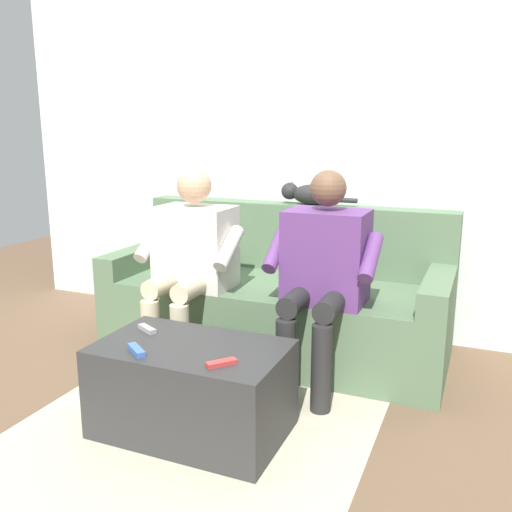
{
  "coord_description": "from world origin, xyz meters",
  "views": [
    {
      "loc": [
        -1.13,
        2.88,
        1.32
      ],
      "look_at": [
        0.0,
        0.21,
        0.65
      ],
      "focal_mm": 38.63,
      "sensor_mm": 36.0,
      "label": 1
    }
  ],
  "objects_px": {
    "couch": "(278,301)",
    "remote_red": "(222,363)",
    "cat_on_backrest": "(308,194)",
    "person_right_seated": "(191,254)",
    "coffee_table": "(192,389)",
    "person_left_seated": "(323,266)",
    "remote_blue": "(136,350)",
    "remote_gray": "(147,329)"
  },
  "relations": [
    {
      "from": "person_right_seated",
      "to": "remote_red",
      "type": "xyz_separation_m",
      "value": [
        -0.6,
        0.82,
        -0.22
      ]
    },
    {
      "from": "couch",
      "to": "cat_on_backrest",
      "type": "height_order",
      "value": "cat_on_backrest"
    },
    {
      "from": "coffee_table",
      "to": "person_right_seated",
      "type": "xyz_separation_m",
      "value": [
        0.38,
        -0.69,
        0.43
      ]
    },
    {
      "from": "remote_blue",
      "to": "remote_gray",
      "type": "height_order",
      "value": "remote_blue"
    },
    {
      "from": "couch",
      "to": "person_left_seated",
      "type": "distance_m",
      "value": 0.64
    },
    {
      "from": "cat_on_backrest",
      "to": "remote_blue",
      "type": "bearing_deg",
      "value": 80.31
    },
    {
      "from": "coffee_table",
      "to": "person_right_seated",
      "type": "distance_m",
      "value": 0.9
    },
    {
      "from": "couch",
      "to": "person_right_seated",
      "type": "relative_size",
      "value": 1.81
    },
    {
      "from": "couch",
      "to": "person_right_seated",
      "type": "xyz_separation_m",
      "value": [
        0.38,
        0.38,
        0.34
      ]
    },
    {
      "from": "remote_gray",
      "to": "person_right_seated",
      "type": "bearing_deg",
      "value": 128.15
    },
    {
      "from": "person_left_seated",
      "to": "person_right_seated",
      "type": "xyz_separation_m",
      "value": [
        0.77,
        0.0,
        -0.01
      ]
    },
    {
      "from": "couch",
      "to": "remote_red",
      "type": "xyz_separation_m",
      "value": [
        -0.21,
        1.2,
        0.12
      ]
    },
    {
      "from": "cat_on_backrest",
      "to": "remote_blue",
      "type": "distance_m",
      "value": 1.62
    },
    {
      "from": "remote_blue",
      "to": "cat_on_backrest",
      "type": "bearing_deg",
      "value": 117.15
    },
    {
      "from": "remote_gray",
      "to": "couch",
      "type": "bearing_deg",
      "value": 102.64
    },
    {
      "from": "coffee_table",
      "to": "remote_red",
      "type": "height_order",
      "value": "remote_red"
    },
    {
      "from": "cat_on_backrest",
      "to": "remote_red",
      "type": "xyz_separation_m",
      "value": [
        -0.13,
        1.49,
        -0.51
      ]
    },
    {
      "from": "person_right_seated",
      "to": "remote_gray",
      "type": "relative_size",
      "value": 9.32
    },
    {
      "from": "person_left_seated",
      "to": "remote_red",
      "type": "height_order",
      "value": "person_left_seated"
    },
    {
      "from": "couch",
      "to": "remote_gray",
      "type": "relative_size",
      "value": 16.87
    },
    {
      "from": "remote_blue",
      "to": "remote_gray",
      "type": "bearing_deg",
      "value": 150.96
    },
    {
      "from": "person_left_seated",
      "to": "remote_gray",
      "type": "bearing_deg",
      "value": 43.21
    },
    {
      "from": "coffee_table",
      "to": "person_left_seated",
      "type": "height_order",
      "value": "person_left_seated"
    },
    {
      "from": "cat_on_backrest",
      "to": "person_right_seated",
      "type": "bearing_deg",
      "value": 54.45
    },
    {
      "from": "person_right_seated",
      "to": "coffee_table",
      "type": "bearing_deg",
      "value": 119.07
    },
    {
      "from": "coffee_table",
      "to": "cat_on_backrest",
      "type": "bearing_deg",
      "value": -93.76
    },
    {
      "from": "person_left_seated",
      "to": "remote_blue",
      "type": "distance_m",
      "value": 1.04
    },
    {
      "from": "person_right_seated",
      "to": "remote_blue",
      "type": "relative_size",
      "value": 8.37
    },
    {
      "from": "couch",
      "to": "remote_gray",
      "type": "bearing_deg",
      "value": 74.59
    },
    {
      "from": "couch",
      "to": "remote_red",
      "type": "distance_m",
      "value": 1.23
    },
    {
      "from": "remote_gray",
      "to": "remote_red",
      "type": "bearing_deg",
      "value": 5.03
    },
    {
      "from": "person_left_seated",
      "to": "remote_blue",
      "type": "xyz_separation_m",
      "value": [
        0.55,
        0.85,
        -0.22
      ]
    },
    {
      "from": "cat_on_backrest",
      "to": "remote_blue",
      "type": "height_order",
      "value": "cat_on_backrest"
    },
    {
      "from": "coffee_table",
      "to": "person_left_seated",
      "type": "relative_size",
      "value": 0.73
    },
    {
      "from": "remote_red",
      "to": "person_right_seated",
      "type": "bearing_deg",
      "value": -103.84
    },
    {
      "from": "remote_blue",
      "to": "remote_red",
      "type": "distance_m",
      "value": 0.39
    },
    {
      "from": "person_left_seated",
      "to": "person_right_seated",
      "type": "bearing_deg",
      "value": 0.18
    },
    {
      "from": "coffee_table",
      "to": "cat_on_backrest",
      "type": "xyz_separation_m",
      "value": [
        -0.09,
        -1.35,
        0.72
      ]
    },
    {
      "from": "person_right_seated",
      "to": "remote_gray",
      "type": "height_order",
      "value": "person_right_seated"
    },
    {
      "from": "couch",
      "to": "coffee_table",
      "type": "xyz_separation_m",
      "value": [
        0.0,
        1.07,
        -0.09
      ]
    },
    {
      "from": "couch",
      "to": "person_right_seated",
      "type": "height_order",
      "value": "person_right_seated"
    },
    {
      "from": "coffee_table",
      "to": "remote_gray",
      "type": "height_order",
      "value": "remote_gray"
    }
  ]
}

